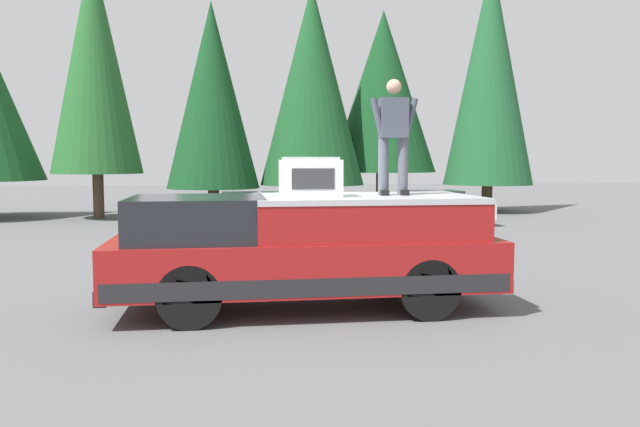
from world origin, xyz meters
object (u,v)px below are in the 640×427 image
(person_on_truck_bed, at_px, (393,134))
(pickup_truck, at_px, (305,249))
(parked_car_maroon, at_px, (250,211))
(compressor_unit, at_px, (310,177))
(parked_car_white, at_px, (428,208))

(person_on_truck_bed, bearing_deg, pickup_truck, 92.06)
(pickup_truck, height_order, parked_car_maroon, pickup_truck)
(pickup_truck, xyz_separation_m, compressor_unit, (-0.15, -0.06, 1.05))
(compressor_unit, bearing_deg, parked_car_white, -25.68)
(compressor_unit, xyz_separation_m, parked_car_maroon, (10.83, 0.50, -1.35))
(pickup_truck, distance_m, parked_car_maroon, 10.69)
(pickup_truck, xyz_separation_m, parked_car_white, (11.00, -5.42, -0.29))
(pickup_truck, height_order, person_on_truck_bed, person_on_truck_bed)
(compressor_unit, height_order, parked_car_maroon, compressor_unit)
(pickup_truck, bearing_deg, compressor_unit, -158.62)
(parked_car_maroon, bearing_deg, person_on_truck_bed, -170.63)
(person_on_truck_bed, distance_m, parked_car_maroon, 10.95)
(pickup_truck, relative_size, person_on_truck_bed, 3.28)
(parked_car_white, height_order, parked_car_maroon, same)
(pickup_truck, xyz_separation_m, parked_car_maroon, (10.68, 0.44, -0.29))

